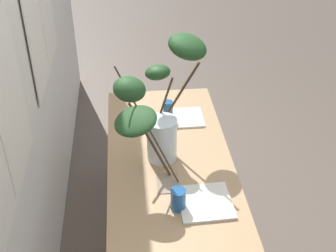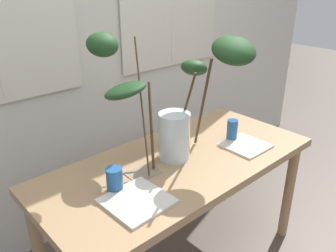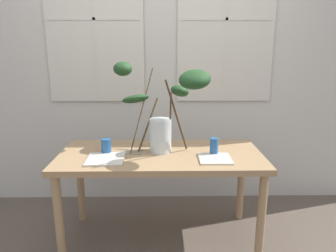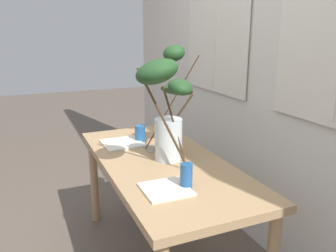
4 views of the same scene
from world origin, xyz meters
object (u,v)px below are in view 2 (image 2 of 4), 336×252
at_px(dining_table, 179,174).
at_px(vase_with_branches, 178,96).
at_px(drinking_glass_blue_right, 232,130).
at_px(plate_square_left, 137,201).
at_px(drinking_glass_blue_left, 115,180).
at_px(plate_square_right, 246,145).

height_order(dining_table, vase_with_branches, vase_with_branches).
xyz_separation_m(vase_with_branches, drinking_glass_blue_right, (0.38, -0.07, -0.28)).
height_order(dining_table, plate_square_left, plate_square_left).
height_order(drinking_glass_blue_left, plate_square_right, drinking_glass_blue_left).
distance_m(vase_with_branches, drinking_glass_blue_left, 0.52).
bearing_deg(drinking_glass_blue_left, dining_table, 0.10).
xyz_separation_m(drinking_glass_blue_left, plate_square_right, (0.80, -0.14, -0.05)).
bearing_deg(plate_square_left, drinking_glass_blue_right, 7.73).
relative_size(vase_with_branches, drinking_glass_blue_left, 6.81).
bearing_deg(plate_square_right, dining_table, 160.25).
distance_m(dining_table, drinking_glass_blue_right, 0.43).
relative_size(vase_with_branches, drinking_glass_blue_right, 6.20).
height_order(drinking_glass_blue_right, plate_square_left, drinking_glass_blue_right).
bearing_deg(plate_square_right, drinking_glass_blue_right, 85.62).
bearing_deg(vase_with_branches, drinking_glass_blue_left, -175.05).
bearing_deg(plate_square_left, plate_square_right, -0.09).
bearing_deg(vase_with_branches, plate_square_left, -156.76).
relative_size(drinking_glass_blue_left, plate_square_left, 0.44).
bearing_deg(plate_square_right, drinking_glass_blue_left, 170.10).
relative_size(drinking_glass_blue_right, plate_square_left, 0.48).
height_order(vase_with_branches, drinking_glass_blue_right, vase_with_branches).
bearing_deg(plate_square_left, drinking_glass_blue_left, 97.69).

